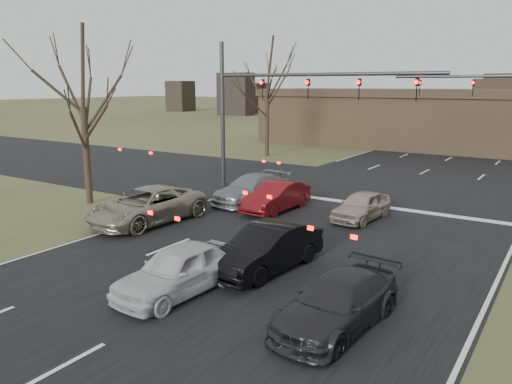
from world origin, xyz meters
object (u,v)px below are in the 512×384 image
Objects in this scene: car_black_hatch at (267,248)px; car_silver_ahead at (361,206)px; mast_arm_near at (273,97)px; car_white_sedan at (178,270)px; building at (494,121)px; car_red_ahead at (276,197)px; car_silver_suv at (147,206)px; car_charcoal_sedan at (337,302)px; car_grey_ahead at (252,189)px.

car_silver_ahead is (0.26, 7.31, -0.10)m from car_black_hatch.
mast_arm_near reaches higher than car_black_hatch.
mast_arm_near is 14.35m from car_white_sedan.
building is 9.78× the size of car_black_hatch.
mast_arm_near reaches higher than building.
car_black_hatch is 7.58m from car_red_ahead.
car_red_ahead is at bearing 56.33° from car_silver_suv.
car_charcoal_sedan is 13.14m from car_grey_ahead.
car_silver_suv is at bearing -99.00° from mast_arm_near.
car_grey_ahead is (1.62, 5.50, -0.06)m from car_silver_suv.
car_silver_ahead is at bearing -23.53° from mast_arm_near.
car_charcoal_sedan is at bearing 11.38° from car_white_sedan.
building is 10.02× the size of car_charcoal_sedan.
car_grey_ahead is (0.35, -2.52, -4.39)m from mast_arm_near.
car_red_ahead is at bearing -17.57° from car_grey_ahead.
car_white_sedan reaches higher than car_grey_ahead.
car_black_hatch is at bearing -92.26° from building.
car_white_sedan is (-2.50, -37.82, -1.98)m from building.
car_silver_ahead is (7.38, 5.36, -0.13)m from car_silver_suv.
car_silver_suv is (-8.50, -33.02, -1.92)m from building.
car_grey_ahead is at bearing -176.50° from car_silver_ahead.
car_grey_ahead is 1.30× the size of car_silver_ahead.
car_white_sedan reaches higher than car_red_ahead.
car_red_ahead is (1.88, -0.79, -0.02)m from car_grey_ahead.
building is 28.44m from car_grey_ahead.
car_white_sedan is 10.26m from car_silver_ahead.
car_silver_suv is 1.33× the size of car_red_ahead.
car_silver_suv is at bearing -139.13° from car_silver_ahead.
car_black_hatch is (1.12, 2.85, 0.02)m from car_white_sedan.
car_grey_ahead is (-8.88, 9.69, 0.07)m from car_charcoal_sedan.
mast_arm_near is 5.08m from car_grey_ahead.
mast_arm_near is at bearing 132.36° from car_charcoal_sedan.
car_grey_ahead reaches higher than car_red_ahead.
mast_arm_near is 5.95m from car_red_ahead.
car_silver_suv reaches higher than car_charcoal_sedan.
mast_arm_near is at bearing 161.31° from car_silver_ahead.
car_white_sedan is 1.01× the size of car_red_ahead.
car_black_hatch reaches higher than car_charcoal_sedan.
car_black_hatch is (5.85, -9.97, -4.36)m from mast_arm_near.
car_grey_ahead is 1.16× the size of car_red_ahead.
car_red_ahead is at bearing 133.48° from car_charcoal_sedan.
car_charcoal_sedan is 1.17× the size of car_silver_ahead.
building is 28.82m from car_red_ahead.
mast_arm_near is 2.27× the size of car_silver_suv.
mast_arm_near is 9.21m from car_silver_suv.
building is at bearing 78.52° from car_silver_suv.
building is at bearing 73.87° from mast_arm_near.
car_charcoal_sedan is at bearing -52.92° from mast_arm_near.
car_black_hatch is at bearing -48.28° from car_grey_ahead.
mast_arm_near reaches higher than car_silver_ahead.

